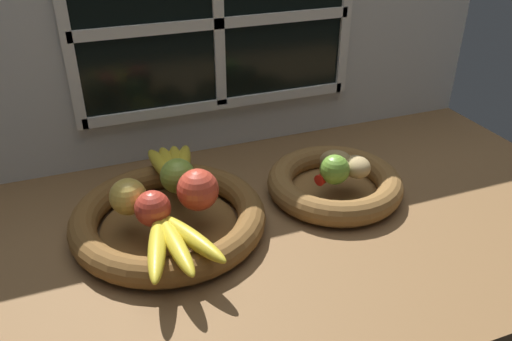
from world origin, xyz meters
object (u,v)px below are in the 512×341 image
(apple_golden_left, at_px, (128,197))
(potato_small, at_px, (356,167))
(potato_large, at_px, (336,162))
(apple_red_front, at_px, (153,208))
(fruit_bowl_left, at_px, (169,218))
(banana_bunch_back, at_px, (173,166))
(chili_pepper, at_px, (340,169))
(apple_green_back, at_px, (178,176))
(fruit_bowl_right, at_px, (334,184))
(lime_near, at_px, (335,170))
(apple_red_right, at_px, (198,190))
(banana_bunch_front, at_px, (174,241))

(apple_golden_left, relative_size, potato_small, 1.10)
(potato_large, bearing_deg, apple_red_front, -173.06)
(apple_golden_left, relative_size, potato_large, 0.97)
(fruit_bowl_left, height_order, apple_red_front, apple_red_front)
(apple_golden_left, bearing_deg, banana_bunch_back, 46.90)
(apple_red_front, relative_size, chili_pepper, 0.47)
(apple_green_back, distance_m, chili_pepper, 0.33)
(apple_golden_left, height_order, apple_red_front, apple_golden_left)
(fruit_bowl_left, distance_m, fruit_bowl_right, 0.36)
(fruit_bowl_right, height_order, potato_small, potato_small)
(fruit_bowl_left, relative_size, fruit_bowl_right, 1.30)
(fruit_bowl_right, bearing_deg, potato_small, -45.00)
(fruit_bowl_left, bearing_deg, banana_bunch_back, 71.73)
(banana_bunch_back, relative_size, potato_small, 2.92)
(banana_bunch_back, xyz_separation_m, lime_near, (0.29, -0.15, 0.01))
(fruit_bowl_right, relative_size, potato_large, 4.09)
(apple_red_right, distance_m, banana_bunch_front, 0.13)
(potato_large, bearing_deg, banana_bunch_back, 159.64)
(apple_red_right, height_order, chili_pepper, apple_red_right)
(potato_large, bearing_deg, fruit_bowl_left, -180.00)
(fruit_bowl_right, bearing_deg, chili_pepper, -66.41)
(fruit_bowl_right, distance_m, banana_bunch_front, 0.40)
(banana_bunch_front, relative_size, chili_pepper, 1.41)
(banana_bunch_front, relative_size, potato_large, 2.75)
(fruit_bowl_right, xyz_separation_m, potato_large, (0.00, 0.00, 0.05))
(apple_golden_left, height_order, potato_large, apple_golden_left)
(fruit_bowl_left, distance_m, banana_bunch_back, 0.13)
(apple_golden_left, bearing_deg, lime_near, -5.70)
(banana_bunch_back, bearing_deg, chili_pepper, -21.54)
(apple_red_front, bearing_deg, potato_small, 2.35)
(apple_green_back, distance_m, potato_large, 0.33)
(apple_green_back, bearing_deg, banana_bunch_back, 85.23)
(apple_golden_left, height_order, apple_red_right, apple_red_right)
(potato_large, height_order, potato_small, potato_large)
(apple_golden_left, relative_size, apple_green_back, 0.99)
(banana_bunch_back, bearing_deg, fruit_bowl_left, -108.27)
(chili_pepper, bearing_deg, apple_green_back, 147.20)
(apple_red_right, xyz_separation_m, banana_bunch_back, (-0.01, 0.14, -0.02))
(fruit_bowl_left, bearing_deg, apple_green_back, 52.95)
(fruit_bowl_right, xyz_separation_m, apple_golden_left, (-0.42, 0.00, 0.06))
(banana_bunch_back, bearing_deg, fruit_bowl_right, -20.36)
(potato_large, relative_size, chili_pepper, 0.51)
(apple_golden_left, xyz_separation_m, potato_small, (0.45, -0.03, -0.01))
(apple_golden_left, distance_m, potato_large, 0.42)
(fruit_bowl_right, relative_size, chili_pepper, 2.09)
(fruit_bowl_right, bearing_deg, banana_bunch_front, -160.77)
(apple_green_back, relative_size, lime_near, 1.14)
(apple_red_front, distance_m, banana_bunch_back, 0.18)
(apple_red_right, distance_m, apple_red_front, 0.09)
(fruit_bowl_right, distance_m, apple_green_back, 0.33)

